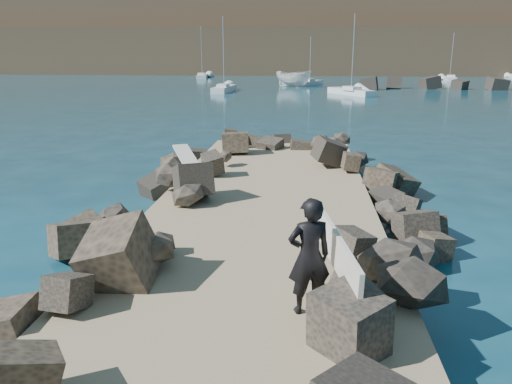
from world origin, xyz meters
TOP-DOWN VIEW (x-y plane):
  - ground at (0.00, 0.00)m, footprint 800.00×800.00m
  - jetty at (0.00, -2.00)m, footprint 6.00×26.00m
  - riprap_left at (-2.90, -1.50)m, footprint 2.60×22.00m
  - riprap_right at (2.90, -1.50)m, footprint 2.60×22.00m
  - headland at (10.00, 160.00)m, footprint 360.00×140.00m
  - surfboard_resting at (-2.92, 4.40)m, footprint 1.44×2.18m
  - boat_imported at (-0.68, 58.14)m, footprint 5.98×5.17m
  - surfer_with_board at (1.27, -4.79)m, footprint 1.12×2.33m
  - sailboat_b at (1.56, 61.22)m, footprint 3.90×5.35m
  - sailboat_d at (24.85, 75.80)m, footprint 2.19×6.53m
  - sailboat_a at (-8.76, 48.34)m, footprint 2.04×7.39m
  - sailboat_e at (-17.89, 79.80)m, footprint 2.81×7.88m
  - sailboat_c at (6.10, 45.30)m, footprint 5.07×7.08m

SIDE VIEW (x-z plane):
  - ground at x=0.00m, z-range 0.00..0.00m
  - jetty at x=0.00m, z-range 0.00..0.60m
  - sailboat_e at x=-17.89m, z-range -4.27..4.96m
  - sailboat_a at x=-8.76m, z-range -4.05..4.74m
  - sailboat_c at x=6.10m, z-range -4.03..4.72m
  - sailboat_d at x=24.85m, z-range -3.55..4.25m
  - sailboat_b at x=1.56m, z-range -3.06..3.76m
  - riprap_left at x=-2.90m, z-range 0.00..1.00m
  - riprap_right at x=2.90m, z-range 0.00..1.00m
  - surfboard_resting at x=-2.92m, z-range 1.00..1.07m
  - boat_imported at x=-0.68m, z-range 0.00..2.24m
  - surfer_with_board at x=1.27m, z-range 0.61..2.51m
  - headland at x=10.00m, z-range 0.00..32.00m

